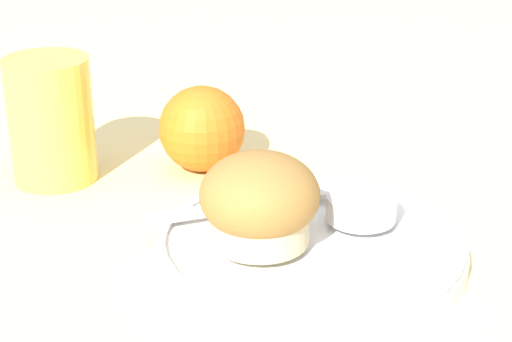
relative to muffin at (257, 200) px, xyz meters
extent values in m
plane|color=beige|center=(0.03, 0.00, -0.05)|extent=(3.00, 3.00, 0.00)
cylinder|color=white|center=(0.04, -0.02, -0.04)|extent=(0.23, 0.23, 0.01)
torus|color=white|center=(0.04, -0.02, -0.03)|extent=(0.22, 0.22, 0.01)
cylinder|color=beige|center=(0.00, 0.00, -0.02)|extent=(0.07, 0.07, 0.03)
ellipsoid|color=olive|center=(0.00, 0.00, 0.01)|extent=(0.08, 0.08, 0.06)
cylinder|color=silver|center=(0.08, -0.02, -0.02)|extent=(0.05, 0.05, 0.02)
cylinder|color=beige|center=(0.08, -0.02, -0.01)|extent=(0.05, 0.05, 0.00)
sphere|color=maroon|center=(0.02, 0.02, -0.02)|extent=(0.01, 0.01, 0.01)
sphere|color=maroon|center=(0.03, 0.02, -0.02)|extent=(0.01, 0.01, 0.01)
cube|color=silver|center=(0.03, 0.04, -0.03)|extent=(0.16, 0.07, 0.00)
sphere|color=orange|center=(0.07, 0.16, -0.01)|extent=(0.08, 0.08, 0.08)
cylinder|color=#EAD14C|center=(-0.04, 0.23, 0.00)|extent=(0.07, 0.07, 0.11)
camera|label=1|loc=(-0.34, -0.42, 0.26)|focal=60.00mm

